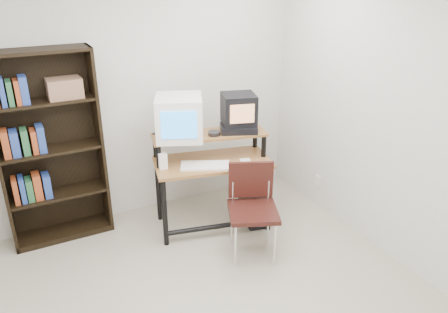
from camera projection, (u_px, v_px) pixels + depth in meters
name	position (u px, v px, depth m)	size (l,w,h in m)	color
back_wall	(114.00, 98.00, 4.37)	(4.00, 0.01, 2.60)	silver
right_wall	(418.00, 128.00, 3.57)	(0.01, 4.00, 2.60)	silver
computer_desk	(212.00, 165.00, 4.39)	(1.23, 0.80, 0.98)	#946130
crt_monitor	(179.00, 118.00, 4.19)	(0.57, 0.57, 0.42)	white
vcr	(238.00, 129.00, 4.40)	(0.36, 0.26, 0.08)	black
crt_tv	(239.00, 109.00, 4.36)	(0.40, 0.39, 0.30)	black
cd_spindle	(214.00, 134.00, 4.30)	(0.12, 0.12, 0.05)	#26262B
keyboard	(205.00, 166.00, 4.22)	(0.47, 0.21, 0.04)	white
mousepad	(245.00, 162.00, 4.34)	(0.22, 0.18, 0.01)	black
mouse	(245.00, 161.00, 4.32)	(0.10, 0.06, 0.03)	white
desk_speaker	(163.00, 162.00, 4.16)	(0.08, 0.07, 0.17)	white
pc_tower	(253.00, 202.00, 4.65)	(0.20, 0.45, 0.42)	black
school_chair	(252.00, 201.00, 4.00)	(0.57, 0.57, 0.87)	black
bookshelf	(50.00, 147.00, 4.10)	(0.94, 0.32, 1.87)	black
wall_outlet	(318.00, 181.00, 4.90)	(0.02, 0.08, 0.12)	beige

